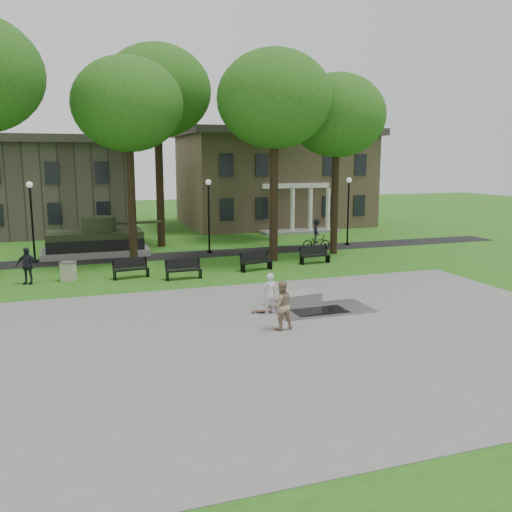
% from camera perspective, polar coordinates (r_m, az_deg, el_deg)
% --- Properties ---
extents(ground, '(120.00, 120.00, 0.00)m').
position_cam_1_polar(ground, '(23.52, 1.18, -4.59)').
color(ground, '#295B15').
rests_on(ground, ground).
extents(plaza, '(22.00, 16.00, 0.02)m').
position_cam_1_polar(plaza, '(19.09, 6.37, -8.16)').
color(plaza, gray).
rests_on(plaza, ground).
extents(footpath, '(44.00, 2.60, 0.01)m').
position_cam_1_polar(footpath, '(34.78, -5.60, 0.22)').
color(footpath, black).
rests_on(footpath, ground).
extents(building_right, '(17.00, 12.00, 8.60)m').
position_cam_1_polar(building_right, '(50.62, 1.77, 8.31)').
color(building_right, '#9E8460').
rests_on(building_right, ground).
extents(building_left, '(15.00, 10.00, 7.20)m').
position_cam_1_polar(building_left, '(48.03, -22.80, 6.54)').
color(building_left, '#4C443D').
rests_on(building_left, ground).
extents(tree_1, '(6.20, 6.20, 11.63)m').
position_cam_1_polar(tree_1, '(32.17, -13.35, 15.20)').
color(tree_1, black).
rests_on(tree_1, ground).
extents(tree_2, '(6.60, 6.60, 12.16)m').
position_cam_1_polar(tree_2, '(32.10, 1.95, 16.12)').
color(tree_2, black).
rests_on(tree_2, ground).
extents(tree_3, '(6.00, 6.00, 11.19)m').
position_cam_1_polar(tree_3, '(34.77, 8.51, 14.37)').
color(tree_3, black).
rests_on(tree_3, ground).
extents(tree_4, '(7.20, 7.20, 13.50)m').
position_cam_1_polar(tree_4, '(38.06, -10.40, 16.65)').
color(tree_4, black).
rests_on(tree_4, ground).
extents(tree_5, '(6.40, 6.40, 12.44)m').
position_cam_1_polar(tree_5, '(40.64, 1.91, 15.36)').
color(tree_5, black).
rests_on(tree_5, ground).
extents(lamp_left, '(0.36, 0.36, 4.73)m').
position_cam_1_polar(lamp_left, '(33.88, -22.54, 3.98)').
color(lamp_left, black).
rests_on(lamp_left, ground).
extents(lamp_mid, '(0.36, 0.36, 4.73)m').
position_cam_1_polar(lamp_mid, '(34.82, -4.99, 4.87)').
color(lamp_mid, black).
rests_on(lamp_mid, ground).
extents(lamp_right, '(0.36, 0.36, 4.73)m').
position_cam_1_polar(lamp_right, '(38.45, 9.69, 5.26)').
color(lamp_right, black).
rests_on(lamp_right, ground).
extents(tank_monument, '(7.45, 3.40, 2.40)m').
position_cam_1_polar(tank_monument, '(35.76, -16.50, 1.50)').
color(tank_monument, gray).
rests_on(tank_monument, ground).
extents(puddle, '(2.20, 1.20, 0.00)m').
position_cam_1_polar(puddle, '(21.84, 6.72, -5.77)').
color(puddle, black).
rests_on(puddle, plaza).
extents(concrete_block, '(2.33, 1.34, 0.45)m').
position_cam_1_polar(concrete_block, '(22.76, 3.99, -4.48)').
color(concrete_block, gray).
rests_on(concrete_block, plaza).
extents(skateboard, '(0.81, 0.38, 0.07)m').
position_cam_1_polar(skateboard, '(21.46, 0.61, -5.89)').
color(skateboard, brown).
rests_on(skateboard, plaza).
extents(skateboarder, '(0.63, 0.46, 1.60)m').
position_cam_1_polar(skateboarder, '(21.20, 1.44, -3.94)').
color(skateboarder, silver).
rests_on(skateboarder, plaza).
extents(friend_watching, '(0.88, 0.69, 1.77)m').
position_cam_1_polar(friend_watching, '(19.22, 2.66, -5.18)').
color(friend_watching, '#9F8366').
rests_on(friend_watching, plaza).
extents(pedestrian_walker, '(1.14, 0.76, 1.81)m').
position_cam_1_polar(pedestrian_walker, '(28.44, -22.97, -0.95)').
color(pedestrian_walker, black).
rests_on(pedestrian_walker, ground).
extents(cyclist, '(1.92, 1.15, 2.04)m').
position_cam_1_polar(cyclist, '(36.72, 6.39, 2.04)').
color(cyclist, black).
rests_on(cyclist, ground).
extents(park_bench_0, '(1.85, 0.82, 1.00)m').
position_cam_1_polar(park_bench_0, '(28.33, -13.04, -1.22)').
color(park_bench_0, black).
rests_on(park_bench_0, ground).
extents(park_bench_1, '(1.82, 0.60, 1.00)m').
position_cam_1_polar(park_bench_1, '(27.62, -7.65, -1.33)').
color(park_bench_1, black).
rests_on(park_bench_1, ground).
extents(park_bench_2, '(1.85, 0.88, 1.00)m').
position_cam_1_polar(park_bench_2, '(29.50, -0.01, -0.51)').
color(park_bench_2, black).
rests_on(park_bench_2, ground).
extents(park_bench_3, '(1.82, 0.63, 1.00)m').
position_cam_1_polar(park_bench_3, '(31.69, 6.15, 0.18)').
color(park_bench_3, black).
rests_on(park_bench_3, ground).
extents(trash_bin, '(0.88, 0.88, 0.96)m').
position_cam_1_polar(trash_bin, '(28.56, -19.15, -1.51)').
color(trash_bin, '#B5B095').
rests_on(trash_bin, ground).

